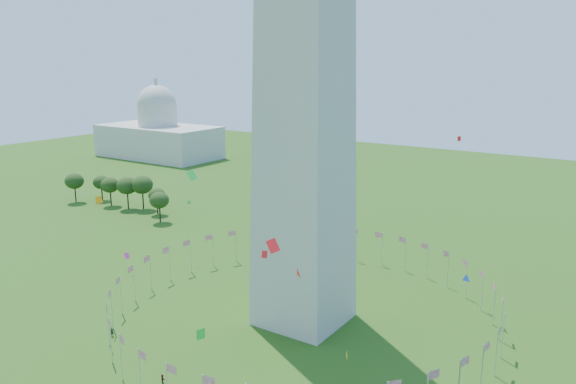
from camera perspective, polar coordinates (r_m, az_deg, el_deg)
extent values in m
cylinder|color=silver|center=(108.67, 20.42, -15.07)|extent=(0.24, 0.24, 9.00)
cylinder|color=silver|center=(114.86, 20.97, -13.52)|extent=(0.24, 0.24, 9.00)
cylinder|color=silver|center=(121.16, 20.87, -12.07)|extent=(0.24, 0.24, 9.00)
cylinder|color=silver|center=(127.37, 20.23, -10.74)|extent=(0.24, 0.24, 9.00)
cylinder|color=silver|center=(133.32, 19.14, -9.56)|extent=(0.24, 0.24, 9.00)
cylinder|color=silver|center=(138.89, 17.69, -8.52)|extent=(0.24, 0.24, 9.00)
cylinder|color=silver|center=(143.95, 15.95, -7.62)|extent=(0.24, 0.24, 9.00)
cylinder|color=silver|center=(148.41, 13.98, -6.85)|extent=(0.24, 0.24, 9.00)
cylinder|color=silver|center=(152.19, 11.82, -6.23)|extent=(0.24, 0.24, 9.00)
cylinder|color=silver|center=(155.23, 9.52, -5.73)|extent=(0.24, 0.24, 9.00)
cylinder|color=silver|center=(157.49, 7.12, -5.37)|extent=(0.24, 0.24, 9.00)
cylinder|color=silver|center=(158.93, 4.65, -5.13)|extent=(0.24, 0.24, 9.00)
cylinder|color=silver|center=(159.52, 2.15, -5.03)|extent=(0.24, 0.24, 9.00)
cylinder|color=silver|center=(159.27, -0.37, -5.05)|extent=(0.24, 0.24, 9.00)
cylinder|color=silver|center=(158.16, -2.86, -5.20)|extent=(0.24, 0.24, 9.00)
cylinder|color=silver|center=(156.23, -5.30, -5.48)|extent=(0.24, 0.24, 9.00)
cylinder|color=silver|center=(153.50, -7.65, -5.89)|extent=(0.24, 0.24, 9.00)
cylinder|color=silver|center=(150.01, -9.87, -6.43)|extent=(0.24, 0.24, 9.00)
cylinder|color=silver|center=(145.81, -11.93, -7.11)|extent=(0.24, 0.24, 9.00)
cylinder|color=silver|center=(140.98, -13.78, -7.93)|extent=(0.24, 0.24, 9.00)
cylinder|color=silver|center=(135.61, -15.37, -8.90)|extent=(0.24, 0.24, 9.00)
cylinder|color=silver|center=(129.79, -16.62, -10.01)|extent=(0.24, 0.24, 9.00)
cylinder|color=silver|center=(123.67, -17.47, -11.26)|extent=(0.24, 0.24, 9.00)
cylinder|color=silver|center=(117.39, -17.82, -12.66)|extent=(0.24, 0.24, 9.00)
cylinder|color=silver|center=(111.12, -17.57, -14.18)|extent=(0.24, 0.24, 9.00)
cylinder|color=silver|center=(105.09, -16.60, -15.78)|extent=(0.24, 0.24, 9.00)
cylinder|color=silver|center=(99.54, -14.82, -17.41)|extent=(0.24, 0.24, 9.00)
cylinder|color=silver|center=(102.80, 19.12, -16.68)|extent=(0.24, 0.24, 9.00)
imported|color=#59141E|center=(104.69, -12.63, -18.00)|extent=(1.58, 1.20, 1.57)
imported|color=#242424|center=(122.12, -17.44, -13.39)|extent=(0.56, 0.79, 2.04)
plane|color=red|center=(92.13, 1.06, -8.27)|extent=(1.56, 1.52, 2.13)
plane|color=red|center=(62.79, -1.54, -5.49)|extent=(1.38, 1.46, 1.67)
plane|color=orange|center=(99.07, -18.65, -0.77)|extent=(0.74, 1.38, 1.57)
plane|color=green|center=(155.75, -10.04, -1.05)|extent=(0.67, 1.57, 1.56)
plane|color=red|center=(96.42, -2.40, -6.36)|extent=(1.25, 0.92, 1.42)
plane|color=green|center=(91.25, -9.74, 1.67)|extent=(1.95, 0.90, 1.78)
plane|color=red|center=(104.92, 17.00, 5.20)|extent=(0.27, 1.10, 1.10)
plane|color=yellow|center=(94.53, 5.99, -16.16)|extent=(0.86, 1.33, 1.58)
plane|color=green|center=(101.01, -8.86, -14.09)|extent=(1.82, 1.34, 2.14)
plane|color=#CC2699|center=(152.45, -16.05, -6.24)|extent=(1.55, 1.57, 1.51)
plane|color=blue|center=(85.42, 17.66, -8.40)|extent=(1.15, 0.19, 1.14)
ellipsoid|color=#2C4D19|center=(234.87, -20.83, 0.37)|extent=(7.24, 7.24, 11.31)
ellipsoid|color=#2C4D19|center=(234.40, -18.41, 0.36)|extent=(6.29, 6.29, 9.83)
ellipsoid|color=#2C4D19|center=(224.61, -17.60, 0.01)|extent=(6.95, 6.95, 10.85)
ellipsoid|color=#2C4D19|center=(217.95, -16.00, -0.14)|extent=(7.61, 7.61, 11.90)
ellipsoid|color=#2C4D19|center=(215.85, -14.55, -0.09)|extent=(8.00, 8.00, 12.50)
ellipsoid|color=#2C4D19|center=(207.62, -13.15, -0.95)|extent=(6.12, 6.12, 9.56)
ellipsoid|color=#2C4D19|center=(197.34, -12.91, -1.55)|extent=(6.70, 6.70, 10.47)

